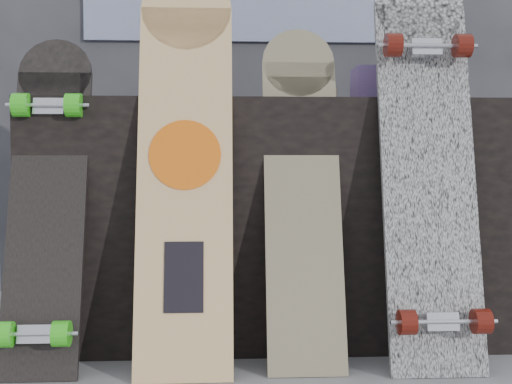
{
  "coord_description": "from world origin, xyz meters",
  "views": [
    {
      "loc": [
        -0.17,
        -1.73,
        0.61
      ],
      "look_at": [
        -0.07,
        0.2,
        0.51
      ],
      "focal_mm": 45.0,
      "sensor_mm": 36.0,
      "label": 1
    }
  ],
  "objects": [
    {
      "name": "vendor_table",
      "position": [
        0.0,
        0.5,
        0.4
      ],
      "size": [
        1.6,
        0.6,
        0.8
      ],
      "primitive_type": "cube",
      "color": "black",
      "rests_on": "ground"
    },
    {
      "name": "booth",
      "position": [
        0.0,
        1.35,
        1.1
      ],
      "size": [
        2.4,
        0.22,
        2.2
      ],
      "color": "#303035",
      "rests_on": "ground"
    },
    {
      "name": "longboard_cascadia",
      "position": [
        0.43,
        0.14,
        0.64
      ],
      "size": [
        0.28,
        0.34,
        1.22
      ],
      "rotation": [
        -0.22,
        0.0,
        0.0
      ],
      "color": "silver",
      "rests_on": "ground"
    },
    {
      "name": "longboard_geisha",
      "position": [
        -0.28,
        0.16,
        0.64
      ],
      "size": [
        0.28,
        0.32,
        1.21
      ],
      "rotation": [
        -0.25,
        0.0,
        0.0
      ],
      "color": "#CDB58A",
      "rests_on": "ground"
    },
    {
      "name": "merch_box_small",
      "position": [
        0.34,
        0.43,
        0.86
      ],
      "size": [
        0.14,
        0.14,
        0.12
      ],
      "primitive_type": "cube",
      "color": "#633976",
      "rests_on": "vendor_table"
    },
    {
      "name": "skateboard_dark",
      "position": [
        -0.69,
        0.16,
        0.51
      ],
      "size": [
        0.22,
        0.35,
        0.99
      ],
      "rotation": [
        -0.28,
        0.0,
        0.0
      ],
      "color": "black",
      "rests_on": "ground"
    },
    {
      "name": "merch_box_purple",
      "position": [
        -0.28,
        0.51,
        0.85
      ],
      "size": [
        0.18,
        0.12,
        0.1
      ],
      "primitive_type": "cube",
      "color": "#633976",
      "rests_on": "vendor_table"
    },
    {
      "name": "longboard_celtic",
      "position": [
        0.06,
        0.19,
        0.54
      ],
      "size": [
        0.23,
        0.31,
        1.03
      ],
      "rotation": [
        -0.28,
        0.0,
        0.0
      ],
      "color": "#C3B585",
      "rests_on": "ground"
    },
    {
      "name": "merch_box_flat",
      "position": [
        0.11,
        0.52,
        0.83
      ],
      "size": [
        0.22,
        0.1,
        0.06
      ],
      "primitive_type": "cube",
      "color": "#D1B78C",
      "rests_on": "vendor_table"
    },
    {
      "name": "ground",
      "position": [
        0.0,
        0.0,
        0.0
      ],
      "size": [
        60.0,
        60.0,
        0.0
      ],
      "primitive_type": "plane",
      "color": "slate",
      "rests_on": "ground"
    }
  ]
}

